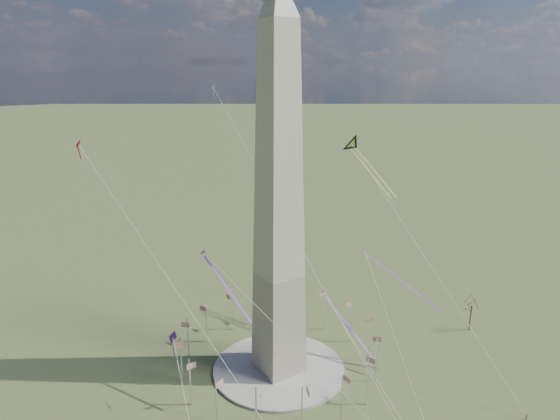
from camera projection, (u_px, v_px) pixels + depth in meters
ground at (279, 370)px, 137.12m from camera, size 2000.00×2000.00×0.00m
plaza at (279, 369)px, 137.01m from camera, size 36.00×36.00×0.80m
washington_monument at (279, 202)px, 123.43m from camera, size 15.56×15.56×100.00m
flagpole_ring at (279, 347)px, 135.05m from camera, size 54.40×54.40×13.00m
tree_near at (472, 304)px, 154.83m from camera, size 7.36×7.36×12.88m
person_east at (526, 417)px, 117.70m from camera, size 0.68×0.53×1.65m
kite_delta_black at (354, 147)px, 153.77m from camera, size 7.44×20.00×16.65m
kite_diamond_purple at (173, 341)px, 117.79m from camera, size 1.72×2.71×8.43m
kite_streamer_left at (391, 272)px, 135.81m from camera, size 12.86×19.98×15.50m
kite_streamer_mid at (220, 278)px, 120.13m from camera, size 4.08×18.76×12.93m
kite_streamer_right at (341, 316)px, 141.28m from camera, size 3.78×21.14×14.53m
kite_small_red at (78, 146)px, 124.26m from camera, size 1.44×2.23×4.88m
kite_small_white at (213, 88)px, 155.83m from camera, size 1.39×2.10×4.53m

